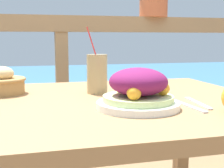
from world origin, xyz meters
TOP-DOWN VIEW (x-y plane):
  - patio_table at (0.00, 0.00)m, footprint 1.24×0.90m
  - railing_fence at (0.00, 0.78)m, footprint 2.80×0.08m
  - sea_backdrop at (0.00, 3.28)m, footprint 12.00×4.00m
  - salad_plate at (0.13, -0.16)m, footprint 0.24×0.24m
  - drink_glass at (0.07, 0.13)m, footprint 0.08×0.08m
  - bread_basket at (-0.27, 0.20)m, footprint 0.17×0.17m
  - fork at (0.29, -0.17)m, footprint 0.03×0.18m
  - knife at (0.34, -0.14)m, footprint 0.04×0.18m

SIDE VIEW (x-z plane):
  - sea_backdrop at x=0.00m, z-range 0.00..0.40m
  - patio_table at x=0.00m, z-range 0.28..1.00m
  - fork at x=0.29m, z-range 0.72..0.73m
  - knife at x=0.34m, z-range 0.72..0.73m
  - bread_basket at x=-0.27m, z-range 0.71..0.81m
  - salad_plate at x=0.13m, z-range 0.71..0.83m
  - railing_fence at x=0.00m, z-range 0.26..1.32m
  - drink_glass at x=0.07m, z-range 0.67..0.92m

